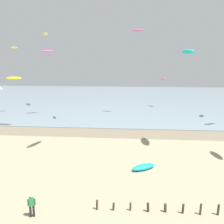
# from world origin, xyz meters

# --- Properties ---
(wet_sand_strip) EXTENTS (120.00, 5.02, 0.01)m
(wet_sand_strip) POSITION_xyz_m (0.00, 27.15, 0.00)
(wet_sand_strip) COLOR #84755B
(wet_sand_strip) RESTS_ON ground
(sea) EXTENTS (160.00, 70.00, 0.10)m
(sea) POSITION_xyz_m (0.00, 64.66, 0.05)
(sea) COLOR #7F939E
(sea) RESTS_ON ground
(person_by_waterline) EXTENTS (0.55, 0.32, 1.71)m
(person_by_waterline) POSITION_xyz_m (-5.04, 5.91, 0.92)
(person_by_waterline) COLOR #232328
(person_by_waterline) RESTS_ON ground
(grounded_kite) EXTENTS (2.82, 2.30, 0.54)m
(grounded_kite) POSITION_xyz_m (3.22, 14.46, 0.27)
(grounded_kite) COLOR #19B2B7
(grounded_kite) RESTS_ON ground
(kite_aloft_0) EXTENTS (2.71, 3.58, 0.61)m
(kite_aloft_0) POSITION_xyz_m (-18.41, 48.01, 17.18)
(kite_aloft_0) COLOR yellow
(kite_aloft_1) EXTENTS (1.47, 3.49, 0.70)m
(kite_aloft_1) POSITION_xyz_m (8.49, 21.38, 12.05)
(kite_aloft_1) COLOR #19B2B7
(kite_aloft_2) EXTENTS (1.17, 2.09, 0.48)m
(kite_aloft_2) POSITION_xyz_m (-21.87, 39.54, 13.69)
(kite_aloft_2) COLOR yellow
(kite_aloft_6) EXTENTS (1.70, 2.38, 0.49)m
(kite_aloft_6) POSITION_xyz_m (9.19, 49.92, 6.94)
(kite_aloft_6) COLOR #E54C99
(kite_aloft_7) EXTENTS (2.83, 1.21, 0.69)m
(kite_aloft_7) POSITION_xyz_m (-17.35, 29.21, 8.29)
(kite_aloft_7) COLOR yellow
(kite_aloft_8) EXTENTS (2.52, 1.88, 0.51)m
(kite_aloft_8) POSITION_xyz_m (-14.70, 38.41, 12.96)
(kite_aloft_8) COLOR #E54C99
(kite_aloft_10) EXTENTS (2.32, 1.14, 0.41)m
(kite_aloft_10) POSITION_xyz_m (2.84, 40.84, 16.95)
(kite_aloft_10) COLOR #E54C99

